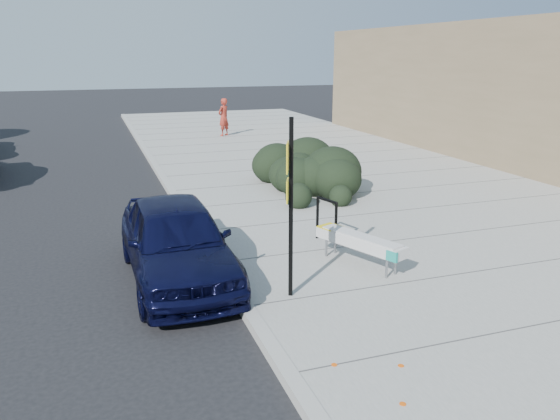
{
  "coord_description": "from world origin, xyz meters",
  "views": [
    {
      "loc": [
        -2.08,
        -7.61,
        4.0
      ],
      "look_at": [
        1.34,
        2.25,
        1.0
      ],
      "focal_mm": 35.0,
      "sensor_mm": 36.0,
      "label": 1
    }
  ],
  "objects_px": {
    "sedan_navy": "(177,241)",
    "bike_rack": "(327,216)",
    "sign_post": "(290,199)",
    "pedestrian": "(224,117)",
    "bench": "(360,242)"
  },
  "relations": [
    {
      "from": "sedan_navy",
      "to": "bike_rack",
      "type": "bearing_deg",
      "value": 9.67
    },
    {
      "from": "bench",
      "to": "sign_post",
      "type": "distance_m",
      "value": 2.23
    },
    {
      "from": "sign_post",
      "to": "sedan_navy",
      "type": "relative_size",
      "value": 0.67
    },
    {
      "from": "sign_post",
      "to": "pedestrian",
      "type": "relative_size",
      "value": 1.63
    },
    {
      "from": "bike_rack",
      "to": "sign_post",
      "type": "bearing_deg",
      "value": -143.67
    },
    {
      "from": "sign_post",
      "to": "pedestrian",
      "type": "xyz_separation_m",
      "value": [
        3.24,
        18.14,
        -0.75
      ]
    },
    {
      "from": "bike_rack",
      "to": "sedan_navy",
      "type": "distance_m",
      "value": 3.29
    },
    {
      "from": "bench",
      "to": "bike_rack",
      "type": "relative_size",
      "value": 2.07
    },
    {
      "from": "bike_rack",
      "to": "sedan_navy",
      "type": "relative_size",
      "value": 0.21
    },
    {
      "from": "bench",
      "to": "bike_rack",
      "type": "xyz_separation_m",
      "value": [
        -0.05,
        1.43,
        0.1
      ]
    },
    {
      "from": "sedan_navy",
      "to": "sign_post",
      "type": "bearing_deg",
      "value": -46.89
    },
    {
      "from": "bench",
      "to": "bike_rack",
      "type": "height_order",
      "value": "bike_rack"
    },
    {
      "from": "bike_rack",
      "to": "pedestrian",
      "type": "distance_m",
      "value": 15.98
    },
    {
      "from": "sign_post",
      "to": "bench",
      "type": "bearing_deg",
      "value": 48.91
    },
    {
      "from": "bike_rack",
      "to": "sign_post",
      "type": "height_order",
      "value": "sign_post"
    }
  ]
}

